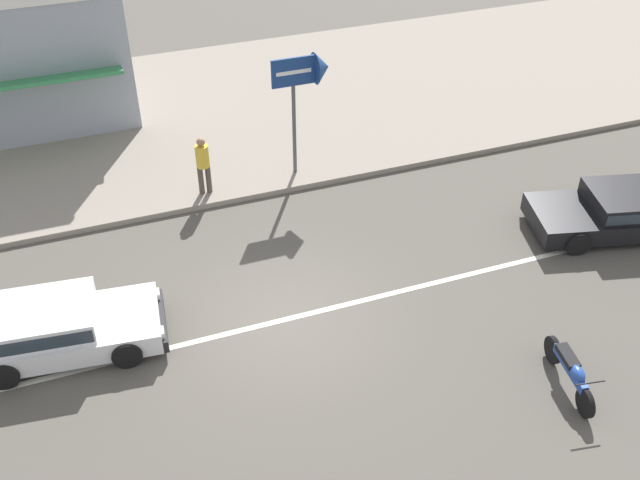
{
  "coord_description": "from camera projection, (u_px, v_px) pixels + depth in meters",
  "views": [
    {
      "loc": [
        -3.29,
        -11.21,
        10.86
      ],
      "look_at": [
        1.28,
        1.39,
        0.8
      ],
      "focal_mm": 42.0,
      "sensor_mm": 36.0,
      "label": 1
    }
  ],
  "objects": [
    {
      "name": "ground_plane",
      "position": [
        286.0,
        319.0,
        15.85
      ],
      "size": [
        160.0,
        160.0,
        0.0
      ],
      "primitive_type": "plane",
      "color": "#544F47"
    },
    {
      "name": "lane_centre_stripe",
      "position": [
        286.0,
        319.0,
        15.85
      ],
      "size": [
        50.4,
        0.14,
        0.01
      ],
      "primitive_type": "cube",
      "color": "silver",
      "rests_on": "ground"
    },
    {
      "name": "kerb_strip",
      "position": [
        190.0,
        117.0,
        23.05
      ],
      "size": [
        68.0,
        10.0,
        0.15
      ],
      "primitive_type": "cube",
      "color": "gray",
      "rests_on": "ground"
    },
    {
      "name": "sedan_black_1",
      "position": [
        619.0,
        211.0,
        18.15
      ],
      "size": [
        4.59,
        2.73,
        1.06
      ],
      "color": "black",
      "rests_on": "ground"
    },
    {
      "name": "hatchback_white_3",
      "position": [
        57.0,
        326.0,
        14.84
      ],
      "size": [
        3.97,
        2.13,
        1.1
      ],
      "color": "white",
      "rests_on": "ground"
    },
    {
      "name": "motorcycle_0",
      "position": [
        570.0,
        371.0,
        14.1
      ],
      "size": [
        0.59,
        1.93,
        0.8
      ],
      "color": "black",
      "rests_on": "ground"
    },
    {
      "name": "arrow_signboard",
      "position": [
        315.0,
        73.0,
        18.78
      ],
      "size": [
        1.5,
        0.81,
        3.33
      ],
      "color": "#4C4C51",
      "rests_on": "kerb_strip"
    },
    {
      "name": "pedestrian_near_clock",
      "position": [
        203.0,
        162.0,
        18.95
      ],
      "size": [
        0.34,
        0.34,
        1.6
      ],
      "color": "#4C4238",
      "rests_on": "kerb_strip"
    },
    {
      "name": "shopfront_corner_warung",
      "position": [
        4.0,
        36.0,
        21.86
      ],
      "size": [
        6.74,
        5.75,
        4.71
      ],
      "color": "#999EA8",
      "rests_on": "kerb_strip"
    }
  ]
}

